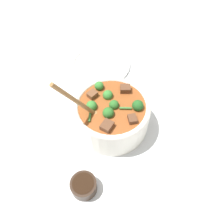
% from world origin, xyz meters
% --- Properties ---
extents(ground_plane, '(4.00, 4.00, 0.00)m').
position_xyz_m(ground_plane, '(0.00, 0.00, 0.00)').
color(ground_plane, silver).
extents(stew_bowl, '(0.24, 0.24, 0.27)m').
position_xyz_m(stew_bowl, '(0.00, 0.00, 0.06)').
color(stew_bowl, white).
rests_on(stew_bowl, ground_plane).
extents(condiment_bowl, '(0.07, 0.07, 0.05)m').
position_xyz_m(condiment_bowl, '(0.01, 0.23, 0.02)').
color(condiment_bowl, black).
rests_on(condiment_bowl, ground_plane).
extents(empty_plate, '(0.25, 0.25, 0.02)m').
position_xyz_m(empty_plate, '(0.14, -0.27, 0.01)').
color(empty_plate, white).
rests_on(empty_plate, ground_plane).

